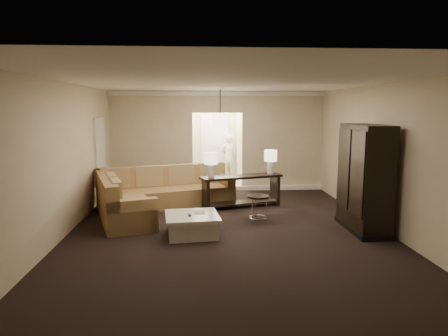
{
  "coord_description": "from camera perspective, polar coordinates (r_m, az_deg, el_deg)",
  "views": [
    {
      "loc": [
        -0.56,
        -7.21,
        2.33
      ],
      "look_at": [
        -0.0,
        1.2,
        1.06
      ],
      "focal_mm": 32.0,
      "sensor_mm": 36.0,
      "label": 1
    }
  ],
  "objects": [
    {
      "name": "ground",
      "position": [
        7.6,
        0.63,
        -9.3
      ],
      "size": [
        8.0,
        8.0,
        0.0
      ],
      "primitive_type": "plane",
      "color": "black",
      "rests_on": "ground"
    },
    {
      "name": "wall_back",
      "position": [
        11.26,
        -0.93,
        3.81
      ],
      "size": [
        6.0,
        0.04,
        2.8
      ],
      "primitive_type": "cube",
      "color": "beige",
      "rests_on": "ground"
    },
    {
      "name": "wall_front",
      "position": [
        3.39,
        5.95,
        -7.38
      ],
      "size": [
        6.0,
        0.04,
        2.8
      ],
      "primitive_type": "cube",
      "color": "beige",
      "rests_on": "ground"
    },
    {
      "name": "wall_left",
      "position": [
        7.67,
        -22.32,
        0.95
      ],
      "size": [
        0.04,
        8.0,
        2.8
      ],
      "primitive_type": "cube",
      "color": "beige",
      "rests_on": "ground"
    },
    {
      "name": "wall_right",
      "position": [
        8.09,
        22.34,
        1.32
      ],
      "size": [
        0.04,
        8.0,
        2.8
      ],
      "primitive_type": "cube",
      "color": "beige",
      "rests_on": "ground"
    },
    {
      "name": "ceiling",
      "position": [
        7.25,
        0.67,
        12.28
      ],
      "size": [
        6.0,
        8.0,
        0.02
      ],
      "primitive_type": "cube",
      "color": "white",
      "rests_on": "wall_back"
    },
    {
      "name": "crown_molding",
      "position": [
        11.18,
        -0.94,
        10.6
      ],
      "size": [
        6.0,
        0.1,
        0.12
      ],
      "primitive_type": "cube",
      "color": "white",
      "rests_on": "wall_back"
    },
    {
      "name": "baseboard",
      "position": [
        11.4,
        -0.9,
        -2.94
      ],
      "size": [
        6.0,
        0.1,
        0.12
      ],
      "primitive_type": "cube",
      "color": "white",
      "rests_on": "ground"
    },
    {
      "name": "side_door",
      "position": [
        10.37,
        -17.2,
        1.08
      ],
      "size": [
        0.05,
        0.9,
        2.1
      ],
      "primitive_type": "cube",
      "color": "white",
      "rests_on": "ground"
    },
    {
      "name": "foyer",
      "position": [
        12.6,
        -1.24,
        3.86
      ],
      "size": [
        1.44,
        2.02,
        2.8
      ],
      "color": "white",
      "rests_on": "ground"
    },
    {
      "name": "sectional_sofa",
      "position": [
        9.23,
        -9.92,
        -3.78
      ],
      "size": [
        3.34,
        3.29,
        0.95
      ],
      "rotation": [
        0.0,
        0.0,
        0.31
      ],
      "color": "brown",
      "rests_on": "ground"
    },
    {
      "name": "coffee_table",
      "position": [
        7.47,
        -4.59,
        -8.04
      ],
      "size": [
        1.06,
        1.06,
        0.41
      ],
      "rotation": [
        0.0,
        0.0,
        0.1
      ],
      "color": "beige",
      "rests_on": "ground"
    },
    {
      "name": "console_table",
      "position": [
        9.45,
        2.51,
        -2.92
      ],
      "size": [
        2.0,
        0.99,
        0.76
      ],
      "rotation": [
        0.0,
        0.0,
        0.29
      ],
      "color": "black",
      "rests_on": "ground"
    },
    {
      "name": "armoire",
      "position": [
        8.02,
        19.4,
        -1.68
      ],
      "size": [
        0.6,
        1.41,
        2.03
      ],
      "color": "black",
      "rests_on": "ground"
    },
    {
      "name": "drink_table",
      "position": [
        8.22,
        4.9,
        -5.02
      ],
      "size": [
        0.45,
        0.45,
        0.56
      ],
      "rotation": [
        0.0,
        0.0,
        -0.35
      ],
      "color": "black",
      "rests_on": "ground"
    },
    {
      "name": "table_lamp_left",
      "position": [
        9.07,
        -1.86,
        1.03
      ],
      "size": [
        0.3,
        0.3,
        0.58
      ],
      "color": "silver",
      "rests_on": "console_table"
    },
    {
      "name": "table_lamp_right",
      "position": [
        9.66,
        6.67,
        1.43
      ],
      "size": [
        0.3,
        0.3,
        0.58
      ],
      "color": "silver",
      "rests_on": "console_table"
    },
    {
      "name": "pendant_light",
      "position": [
        9.93,
        -0.56,
        6.38
      ],
      "size": [
        0.38,
        0.38,
        1.09
      ],
      "color": "black",
      "rests_on": "ceiling"
    },
    {
      "name": "person",
      "position": [
        12.93,
        0.71,
        1.91
      ],
      "size": [
        0.66,
        0.5,
        1.67
      ],
      "primitive_type": "imported",
      "rotation": [
        0.0,
        0.0,
        2.97
      ],
      "color": "beige",
      "rests_on": "ground"
    }
  ]
}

